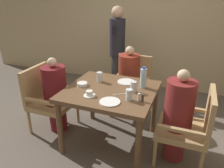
% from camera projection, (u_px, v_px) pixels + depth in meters
% --- Properties ---
extents(ground_plane, '(16.00, 16.00, 0.00)m').
position_uv_depth(ground_plane, '(111.00, 141.00, 2.93)').
color(ground_plane, '#60564C').
extents(wall_back, '(8.00, 0.06, 2.80)m').
position_uv_depth(wall_back, '(150.00, 16.00, 4.15)').
color(wall_back, '#C6B289').
rests_on(wall_back, ground_plane).
extents(dining_table, '(1.07, 0.98, 0.76)m').
position_uv_depth(dining_table, '(111.00, 97.00, 2.67)').
color(dining_table, brown).
rests_on(dining_table, ground_plane).
extents(chair_left_side, '(0.55, 0.55, 0.91)m').
position_uv_depth(chair_left_side, '(47.00, 97.00, 3.05)').
color(chair_left_side, tan).
rests_on(chair_left_side, ground_plane).
extents(diner_in_left_chair, '(0.32, 0.32, 1.07)m').
position_uv_depth(diner_in_left_chair, '(56.00, 94.00, 2.98)').
color(diner_in_left_chair, maroon).
rests_on(diner_in_left_chair, ground_plane).
extents(chair_far_side, '(0.55, 0.55, 0.91)m').
position_uv_depth(chair_far_side, '(131.00, 83.00, 3.51)').
color(chair_far_side, tan).
rests_on(chair_far_side, ground_plane).
extents(diner_in_far_chair, '(0.32, 0.32, 1.12)m').
position_uv_depth(diner_in_far_chair, '(129.00, 81.00, 3.35)').
color(diner_in_far_chair, maroon).
rests_on(diner_in_far_chair, ground_plane).
extents(chair_right_side, '(0.55, 0.55, 0.91)m').
position_uv_depth(chair_right_side, '(191.00, 125.00, 2.42)').
color(chair_right_side, tan).
rests_on(chair_right_side, ground_plane).
extents(diner_in_right_chair, '(0.32, 0.32, 1.12)m').
position_uv_depth(diner_in_right_chair, '(178.00, 116.00, 2.43)').
color(diner_in_right_chair, maroon).
rests_on(diner_in_right_chair, ground_plane).
extents(standing_host, '(0.28, 0.31, 1.62)m').
position_uv_depth(standing_host, '(117.00, 50.00, 3.93)').
color(standing_host, '#2D2D33').
rests_on(standing_host, ground_plane).
extents(plate_main_left, '(0.23, 0.23, 0.01)m').
position_uv_depth(plate_main_left, '(110.00, 102.00, 2.32)').
color(plate_main_left, white).
rests_on(plate_main_left, dining_table).
extents(plate_main_right, '(0.23, 0.23, 0.01)m').
position_uv_depth(plate_main_right, '(126.00, 82.00, 2.83)').
color(plate_main_right, white).
rests_on(plate_main_right, dining_table).
extents(teacup_with_saucer, '(0.14, 0.14, 0.06)m').
position_uv_depth(teacup_with_saucer, '(89.00, 94.00, 2.46)').
color(teacup_with_saucer, white).
rests_on(teacup_with_saucer, dining_table).
extents(bowl_small, '(0.13, 0.13, 0.04)m').
position_uv_depth(bowl_small, '(82.00, 84.00, 2.72)').
color(bowl_small, white).
rests_on(bowl_small, dining_table).
extents(water_bottle, '(0.08, 0.08, 0.27)m').
position_uv_depth(water_bottle, '(143.00, 78.00, 2.63)').
color(water_bottle, '#A3C6DB').
rests_on(water_bottle, dining_table).
extents(glass_tall_near, '(0.07, 0.07, 0.13)m').
position_uv_depth(glass_tall_near, '(133.00, 87.00, 2.54)').
color(glass_tall_near, silver).
rests_on(glass_tall_near, dining_table).
extents(glass_tall_mid, '(0.07, 0.07, 0.13)m').
position_uv_depth(glass_tall_mid, '(100.00, 77.00, 2.82)').
color(glass_tall_mid, silver).
rests_on(glass_tall_mid, dining_table).
extents(glass_tall_far, '(0.07, 0.07, 0.13)m').
position_uv_depth(glass_tall_far, '(129.00, 95.00, 2.34)').
color(glass_tall_far, silver).
rests_on(glass_tall_far, dining_table).
extents(salt_shaker, '(0.03, 0.03, 0.09)m').
position_uv_depth(salt_shaker, '(139.00, 97.00, 2.34)').
color(salt_shaker, white).
rests_on(salt_shaker, dining_table).
extents(pepper_shaker, '(0.03, 0.03, 0.08)m').
position_uv_depth(pepper_shaker, '(142.00, 98.00, 2.33)').
color(pepper_shaker, '#4C3D2D').
rests_on(pepper_shaker, dining_table).
extents(fork_beside_plate, '(0.16, 0.12, 0.00)m').
position_uv_depth(fork_beside_plate, '(122.00, 94.00, 2.51)').
color(fork_beside_plate, silver).
rests_on(fork_beside_plate, dining_table).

